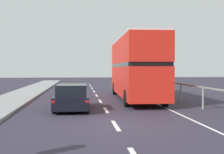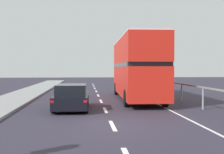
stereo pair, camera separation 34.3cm
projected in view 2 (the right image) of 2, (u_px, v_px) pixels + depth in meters
ground_plane at (112, 126)px, 11.62m from camera, size 73.69×120.00×0.10m
lane_paint_markings at (130, 100)px, 20.50m from camera, size 3.55×46.00×0.01m
bridge_side_railing at (174, 86)px, 21.02m from camera, size 0.10×42.00×1.24m
double_decker_bus_red at (136, 67)px, 20.82m from camera, size 2.77×10.98×4.33m
hatchback_car_near at (72, 97)px, 15.88m from camera, size 1.87×4.18×1.36m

